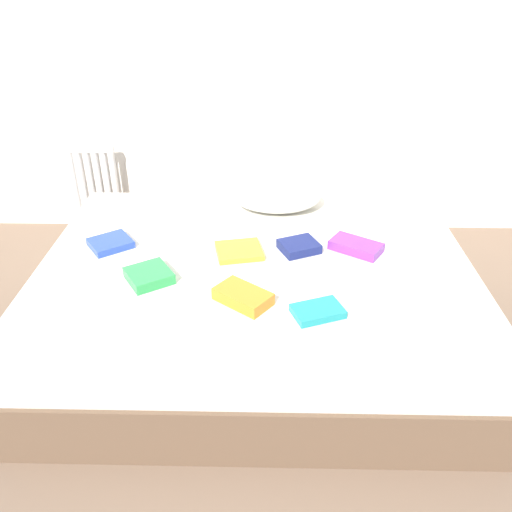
# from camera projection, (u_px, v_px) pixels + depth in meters

# --- Properties ---
(ground_plane) EXTENTS (8.00, 8.00, 0.00)m
(ground_plane) POSITION_uv_depth(u_px,v_px,m) (256.00, 342.00, 2.66)
(ground_plane) COLOR #7F6651
(back_wall) EXTENTS (6.00, 0.10, 2.80)m
(back_wall) POSITION_uv_depth(u_px,v_px,m) (261.00, 14.00, 3.12)
(back_wall) COLOR silver
(back_wall) RESTS_ON ground
(bed) EXTENTS (2.00, 1.50, 0.50)m
(bed) POSITION_uv_depth(u_px,v_px,m) (256.00, 302.00, 2.54)
(bed) COLOR brown
(bed) RESTS_ON ground
(radiator) EXTENTS (0.32, 0.04, 0.52)m
(radiator) POSITION_uv_depth(u_px,v_px,m) (95.00, 183.00, 3.53)
(radiator) COLOR white
(radiator) RESTS_ON ground
(pillow) EXTENTS (0.48, 0.33, 0.16)m
(pillow) POSITION_uv_depth(u_px,v_px,m) (277.00, 195.00, 2.83)
(pillow) COLOR white
(pillow) RESTS_ON bed
(textbook_purple) EXTENTS (0.27, 0.24, 0.04)m
(textbook_purple) POSITION_uv_depth(u_px,v_px,m) (356.00, 246.00, 2.46)
(textbook_purple) COLOR purple
(textbook_purple) RESTS_ON bed
(textbook_navy) EXTENTS (0.22, 0.20, 0.04)m
(textbook_navy) POSITION_uv_depth(u_px,v_px,m) (299.00, 246.00, 2.46)
(textbook_navy) COLOR navy
(textbook_navy) RESTS_ON bed
(textbook_orange) EXTENTS (0.26, 0.24, 0.05)m
(textbook_orange) POSITION_uv_depth(u_px,v_px,m) (243.00, 296.00, 2.09)
(textbook_orange) COLOR orange
(textbook_orange) RESTS_ON bed
(textbook_blue) EXTENTS (0.25, 0.24, 0.03)m
(textbook_blue) POSITION_uv_depth(u_px,v_px,m) (110.00, 243.00, 2.49)
(textbook_blue) COLOR #2847B7
(textbook_blue) RESTS_ON bed
(textbook_teal) EXTENTS (0.22, 0.19, 0.03)m
(textbook_teal) POSITION_uv_depth(u_px,v_px,m) (318.00, 311.00, 2.03)
(textbook_teal) COLOR teal
(textbook_teal) RESTS_ON bed
(textbook_green) EXTENTS (0.24, 0.24, 0.05)m
(textbook_green) POSITION_uv_depth(u_px,v_px,m) (149.00, 276.00, 2.23)
(textbook_green) COLOR green
(textbook_green) RESTS_ON bed
(textbook_white) EXTENTS (0.29, 0.29, 0.03)m
(textbook_white) POSITION_uv_depth(u_px,v_px,m) (407.00, 300.00, 2.09)
(textbook_white) COLOR white
(textbook_white) RESTS_ON bed
(textbook_yellow) EXTENTS (0.24, 0.23, 0.03)m
(textbook_yellow) POSITION_uv_depth(u_px,v_px,m) (239.00, 251.00, 2.44)
(textbook_yellow) COLOR yellow
(textbook_yellow) RESTS_ON bed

